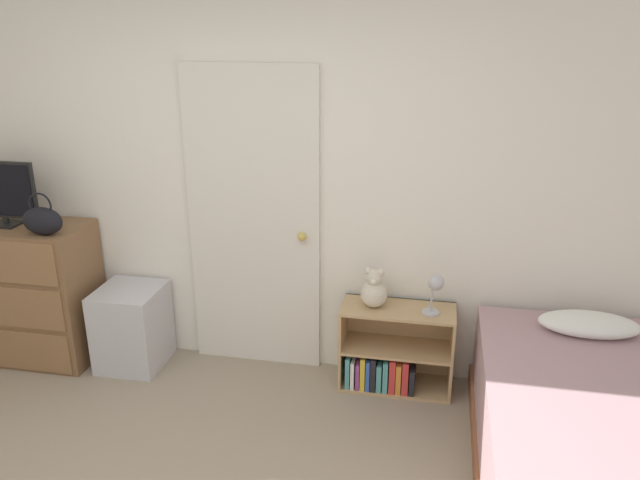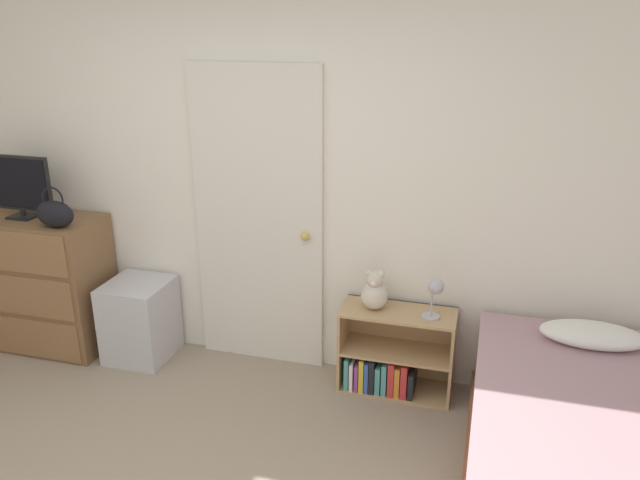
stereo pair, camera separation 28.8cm
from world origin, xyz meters
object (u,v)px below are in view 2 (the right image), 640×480
object	(u,v)px
storage_bin	(140,320)
bed	(599,462)
tv	(18,186)
dresser	(39,282)
teddy_bear	(374,292)
handbag	(55,213)
desk_lamp	(435,291)
bookshelf	(390,360)

from	to	relation	value
storage_bin	bed	size ratio (longest dim) A/B	0.30
tv	dresser	bearing A→B (deg)	23.60
tv	bed	bearing A→B (deg)	-10.44
teddy_bear	bed	distance (m)	1.52
handbag	storage_bin	distance (m)	0.92
teddy_bear	desk_lamp	distance (m)	0.38
dresser	handbag	bearing A→B (deg)	-21.98
teddy_bear	bed	xyz separation A→B (m)	(1.25, -0.78, -0.38)
dresser	bookshelf	xyz separation A→B (m)	(2.53, 0.08, -0.28)
dresser	desk_lamp	size ratio (longest dim) A/B	3.69
tv	storage_bin	size ratio (longest dim) A/B	0.90
bookshelf	teddy_bear	world-z (taller)	teddy_bear
handbag	bed	size ratio (longest dim) A/B	0.15
teddy_bear	desk_lamp	xyz separation A→B (m)	(0.37, -0.04, 0.08)
dresser	tv	xyz separation A→B (m)	(-0.03, -0.01, 0.71)
desk_lamp	bed	bearing A→B (deg)	-39.85
dresser	bed	distance (m)	3.74
dresser	tv	world-z (taller)	tv
bookshelf	bed	bearing A→B (deg)	-34.31
tv	handbag	size ratio (longest dim) A/B	1.81
handbag	storage_bin	xyz separation A→B (m)	(0.44, 0.16, -0.79)
tv	teddy_bear	world-z (taller)	tv
dresser	bed	bearing A→B (deg)	-10.70
tv	handbag	bearing A→B (deg)	-18.74
dresser	teddy_bear	distance (m)	2.42
bookshelf	storage_bin	bearing A→B (deg)	-177.98
storage_bin	bookshelf	world-z (taller)	same
handbag	bookshelf	size ratio (longest dim) A/B	0.39
handbag	teddy_bear	distance (m)	2.13
bookshelf	teddy_bear	bearing A→B (deg)	179.55
bookshelf	desk_lamp	xyz separation A→B (m)	(0.26, -0.04, 0.53)
tv	storage_bin	xyz separation A→B (m)	(0.80, 0.03, -0.92)
bookshelf	bed	size ratio (longest dim) A/B	0.38
bookshelf	teddy_bear	size ratio (longest dim) A/B	2.77
dresser	bookshelf	bearing A→B (deg)	1.89
dresser	bookshelf	size ratio (longest dim) A/B	1.37
handbag	desk_lamp	xyz separation A→B (m)	(2.45, 0.18, -0.32)
tv	desk_lamp	distance (m)	2.85
storage_bin	bookshelf	bearing A→B (deg)	2.02
tv	bed	xyz separation A→B (m)	(3.70, -0.68, -0.91)
storage_bin	bed	world-z (taller)	bed
tv	bookshelf	size ratio (longest dim) A/B	0.70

